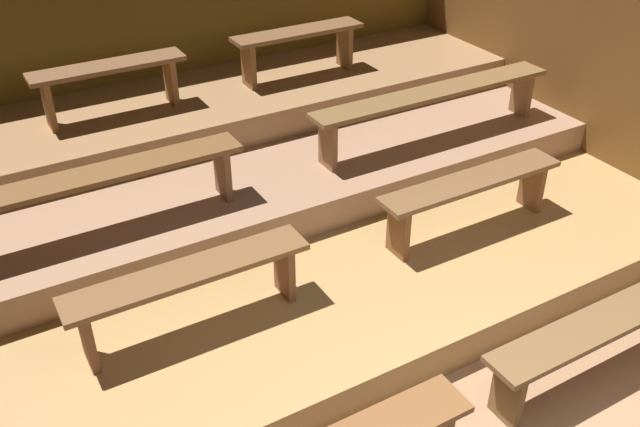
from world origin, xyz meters
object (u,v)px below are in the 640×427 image
object	(u,v)px
bench_floor_right	(634,313)
bench_upper_right	(298,42)
bench_middle_left	(77,188)
bench_lower_right	(471,190)
bench_middle_right	(433,99)
bench_upper_left	(109,77)
bench_lower_left	(190,283)

from	to	relation	value
bench_floor_right	bench_upper_right	xyz separation A→B (m)	(-0.41, 3.64, 0.77)
bench_middle_left	bench_lower_right	bearing A→B (deg)	-20.65
bench_middle_right	bench_middle_left	bearing A→B (deg)	180.00
bench_upper_right	bench_lower_right	bearing A→B (deg)	-84.15
bench_middle_right	bench_upper_right	bearing A→B (deg)	116.04
bench_middle_left	bench_upper_left	distance (m)	1.43
bench_floor_right	bench_upper_left	world-z (taller)	bench_upper_left
bench_lower_left	bench_upper_right	size ratio (longest dim) A/B	1.22
bench_floor_right	bench_lower_right	world-z (taller)	bench_lower_right
bench_lower_right	bench_middle_right	distance (m)	1.10
bench_middle_right	bench_upper_left	xyz separation A→B (m)	(-2.38, 1.26, 0.24)
bench_upper_left	bench_lower_right	bearing A→B (deg)	-48.42
bench_upper_right	bench_middle_right	bearing A→B (deg)	-63.96
bench_lower_right	bench_upper_right	xyz separation A→B (m)	(-0.23, 2.25, 0.52)
bench_upper_left	bench_middle_right	bearing A→B (deg)	-27.95
bench_lower_left	bench_middle_right	distance (m)	2.81
bench_lower_right	bench_middle_left	xyz separation A→B (m)	(-2.61, 0.98, 0.29)
bench_middle_right	bench_upper_right	distance (m)	1.43
bench_floor_right	bench_upper_right	distance (m)	3.75
bench_floor_right	bench_upper_right	bearing A→B (deg)	96.48
bench_lower_left	bench_lower_right	distance (m)	2.22
bench_middle_right	bench_upper_left	distance (m)	2.71
bench_floor_right	bench_upper_left	distance (m)	4.31
bench_middle_left	bench_upper_left	xyz separation A→B (m)	(0.62, 1.26, 0.24)
bench_middle_left	bench_middle_right	bearing A→B (deg)	0.00
bench_lower_right	bench_middle_right	world-z (taller)	bench_middle_right
bench_lower_right	bench_floor_right	bearing A→B (deg)	-82.50
bench_upper_left	bench_upper_right	distance (m)	1.76
bench_lower_left	bench_middle_left	distance (m)	1.10
bench_lower_left	bench_upper_left	xyz separation A→B (m)	(0.23, 2.25, 0.52)
bench_middle_right	bench_upper_left	size ratio (longest dim) A/B	1.84
bench_lower_right	bench_middle_right	bearing A→B (deg)	68.55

